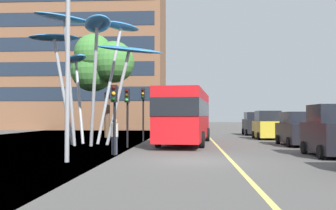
% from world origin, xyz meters
% --- Properties ---
extents(ground, '(120.00, 240.00, 0.10)m').
position_xyz_m(ground, '(-0.71, 0.00, -0.05)').
color(ground, '#54514F').
extents(red_bus, '(3.58, 11.23, 3.65)m').
position_xyz_m(red_bus, '(-0.41, 9.73, 2.00)').
color(red_bus, red).
rests_on(red_bus, ground).
extents(leaf_sculpture, '(8.60, 8.64, 8.35)m').
position_xyz_m(leaf_sculpture, '(-6.25, 8.58, 6.29)').
color(leaf_sculpture, '#9EA0A5').
rests_on(leaf_sculpture, ground).
extents(traffic_light_kerb_near, '(0.28, 0.42, 3.25)m').
position_xyz_m(traffic_light_kerb_near, '(-3.60, 2.04, 2.37)').
color(traffic_light_kerb_near, black).
rests_on(traffic_light_kerb_near, ground).
extents(traffic_light_kerb_far, '(0.28, 0.42, 3.41)m').
position_xyz_m(traffic_light_kerb_far, '(-3.72, 6.56, 2.48)').
color(traffic_light_kerb_far, black).
rests_on(traffic_light_kerb_far, ground).
extents(traffic_light_island_mid, '(0.28, 0.42, 3.87)m').
position_xyz_m(traffic_light_island_mid, '(-3.52, 12.59, 2.80)').
color(traffic_light_island_mid, black).
rests_on(traffic_light_island_mid, ground).
extents(car_parked_mid, '(1.99, 3.90, 2.34)m').
position_xyz_m(car_parked_mid, '(6.27, 2.08, 1.09)').
color(car_parked_mid, black).
rests_on(car_parked_mid, ground).
extents(car_parked_far, '(1.96, 4.57, 2.09)m').
position_xyz_m(car_parked_far, '(6.54, 8.86, 0.98)').
color(car_parked_far, black).
rests_on(car_parked_far, ground).
extents(car_side_street, '(2.09, 4.06, 2.26)m').
position_xyz_m(car_side_street, '(6.12, 16.06, 1.05)').
color(car_side_street, gold).
rests_on(car_side_street, ground).
extents(car_far_side, '(1.92, 4.13, 2.25)m').
position_xyz_m(car_far_side, '(6.13, 23.19, 1.06)').
color(car_far_side, black).
rests_on(car_far_side, ground).
extents(street_lamp, '(1.90, 0.44, 7.23)m').
position_xyz_m(street_lamp, '(-4.47, -0.79, 4.67)').
color(street_lamp, gray).
rests_on(street_lamp, ground).
extents(tree_pavement_near, '(5.59, 4.36, 8.80)m').
position_xyz_m(tree_pavement_near, '(-7.76, 17.02, 6.34)').
color(tree_pavement_near, brown).
rests_on(tree_pavement_near, ground).
extents(pedestrian, '(0.34, 0.34, 1.69)m').
position_xyz_m(pedestrian, '(-3.65, 2.41, 0.85)').
color(pedestrian, '#2D3342').
rests_on(pedestrian, ground).
extents(backdrop_building, '(24.58, 12.27, 23.49)m').
position_xyz_m(backdrop_building, '(-16.34, 41.91, 11.75)').
color(backdrop_building, brown).
rests_on(backdrop_building, ground).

